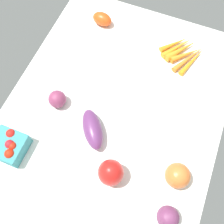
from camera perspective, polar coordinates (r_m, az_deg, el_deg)
name	(u,v)px	position (r cm, az deg, el deg)	size (l,w,h in cm)	color
tablecloth	(112,115)	(97.93, 0.00, -0.73)	(104.00, 76.00, 2.00)	white
eggplant	(93,129)	(91.73, -4.11, -3.61)	(14.82, 6.24, 6.24)	#623064
carrot_bunch	(183,52)	(112.95, 14.71, 12.07)	(19.04, 17.56, 2.98)	orange
bell_pepper_red	(111,173)	(85.39, -0.28, -12.60)	(8.03, 8.03, 10.07)	red
berry_basket	(10,146)	(95.52, -20.71, -6.71)	(10.49, 10.49, 6.83)	teal
heirloom_tomato_orange	(178,176)	(88.63, 13.62, -12.84)	(8.01, 8.01, 8.01)	orange
red_onion_center	(168,217)	(86.91, 11.66, -20.82)	(6.74, 6.74, 6.74)	#6D3259
red_onion_near_basket	(57,99)	(98.04, -11.42, 2.67)	(6.35, 6.35, 6.35)	#833456
roma_tomato	(102,19)	(118.52, -2.07, 18.92)	(8.33, 5.36, 5.36)	#E64B18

